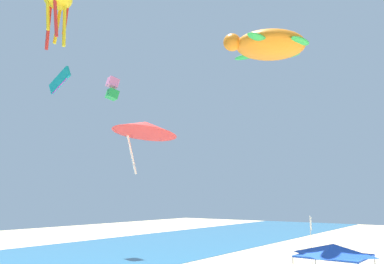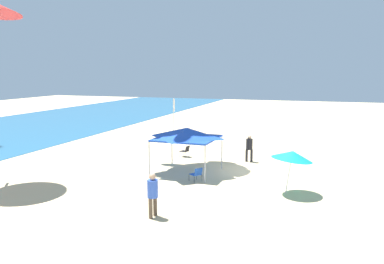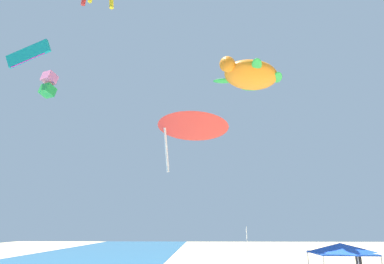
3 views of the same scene
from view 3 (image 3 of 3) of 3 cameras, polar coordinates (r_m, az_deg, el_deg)
canopy_tent at (r=24.20m, az=25.19°, el=-18.47°), size 3.48×3.58×2.79m
banner_flag at (r=32.77m, az=9.88°, el=-19.06°), size 0.36×0.06×3.82m
person_far_stroller at (r=29.38m, az=27.87°, el=-20.19°), size 0.44×0.49×1.85m
kite_box_pink at (r=33.37m, az=-24.42°, el=7.82°), size 1.58×1.47×2.49m
kite_parafoil_teal at (r=24.64m, az=-27.39°, el=12.36°), size 0.67×3.19×1.92m
kite_delta_red at (r=18.11m, az=0.23°, el=1.92°), size 4.99×4.95×3.43m
kite_turtle_orange at (r=28.65m, az=10.43°, el=10.03°), size 6.70×6.67×1.95m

